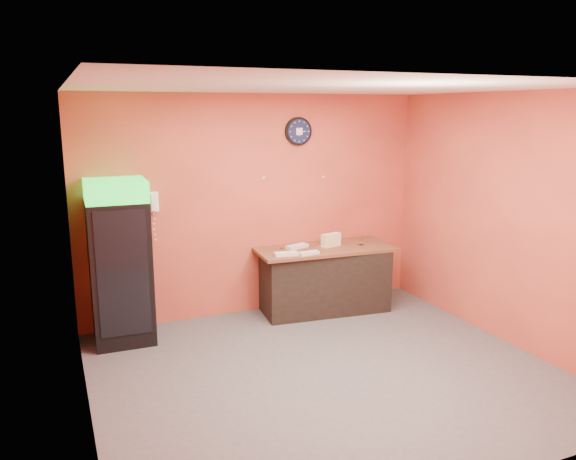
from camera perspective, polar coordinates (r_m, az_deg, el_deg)
floor at (r=5.87m, az=3.87°, el=-14.20°), size 4.50×4.50×0.00m
back_wall at (r=7.19m, az=-3.23°, el=2.52°), size 4.50×0.02×2.80m
left_wall at (r=4.82m, az=-20.46°, el=-3.07°), size 0.02×4.00×2.80m
right_wall at (r=6.71m, az=21.42°, el=0.99°), size 0.02×4.00×2.80m
ceiling at (r=5.26m, az=4.32°, el=14.28°), size 4.50×4.00×0.02m
beverage_cooler at (r=6.53m, az=-16.64°, el=-3.41°), size 0.67×0.68×1.85m
prep_counter at (r=7.41m, az=3.66°, el=-5.10°), size 1.69×0.89×0.81m
wall_clock at (r=7.29m, az=1.07°, el=9.99°), size 0.36×0.06×0.36m
wall_phone at (r=6.79m, az=-13.58°, el=2.81°), size 0.13×0.11×0.23m
butcher_paper at (r=7.30m, az=3.70°, el=-1.91°), size 1.83×0.89×0.04m
sub_roll_stack at (r=7.31m, az=4.39°, el=-1.03°), size 0.29×0.16×0.17m
wrapped_sandwich_left at (r=6.86m, az=-0.18°, el=-2.44°), size 0.30×0.15×0.04m
wrapped_sandwich_mid at (r=6.92m, az=2.13°, el=-2.36°), size 0.26×0.12×0.04m
wrapped_sandwich_right at (r=7.23m, az=0.92°, el=-1.68°), size 0.32×0.20×0.04m
kitchen_tool at (r=7.34m, az=4.12°, el=-1.43°), size 0.06×0.06×0.06m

